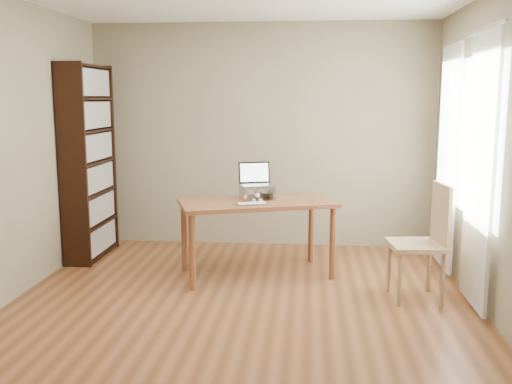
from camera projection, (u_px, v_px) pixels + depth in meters
The scene contains 10 objects.
room at pixel (243, 154), 4.48m from camera, with size 4.04×4.54×2.64m.
bookshelf at pixel (89, 162), 6.20m from camera, with size 0.30×0.90×2.10m.
curtains at pixel (462, 162), 5.10m from camera, with size 0.03×1.90×2.25m.
desk at pixel (257, 210), 5.57m from camera, with size 1.64×1.18×0.75m.
laptop_stand at pixel (257, 191), 5.62m from camera, with size 0.32×0.25×0.13m.
laptop at pixel (258, 180), 5.66m from camera, with size 0.37×0.36×0.22m.
keyboard at pixel (252, 204), 5.34m from camera, with size 0.31×0.21×0.02m.
coaster at pixel (321, 207), 5.22m from camera, with size 0.11×0.11×0.01m, color brown.
cat at pixel (256, 192), 5.65m from camera, with size 0.25×0.49×0.16m.
chair at pixel (426, 237), 4.90m from camera, with size 0.50×0.50×1.02m.
Camera 1 is at (0.55, -4.43, 1.74)m, focal length 40.00 mm.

